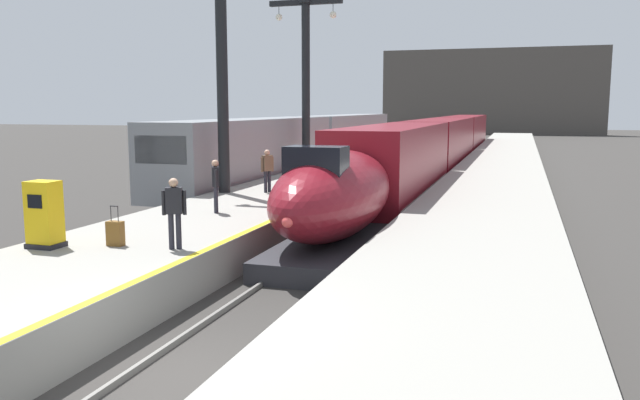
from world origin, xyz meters
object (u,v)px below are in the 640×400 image
at_px(passenger_far_waiting, 216,182).
at_px(regional_train_adjacent, 309,142).
at_px(highspeed_train_main, 438,145).
at_px(rolling_suitcase, 115,233).
at_px(passenger_near_edge, 174,208).
at_px(ticket_machine_yellow, 44,217).
at_px(station_column_mid, 221,34).
at_px(passenger_mid_platform, 267,167).
at_px(station_column_far, 306,67).

bearing_deg(passenger_far_waiting, regional_train_adjacent, 100.77).
bearing_deg(highspeed_train_main, rolling_suitcase, -97.93).
height_order(passenger_near_edge, passenger_far_waiting, same).
xyz_separation_m(regional_train_adjacent, ticket_machine_yellow, (2.55, -27.53, -0.34)).
xyz_separation_m(station_column_mid, ticket_machine_yellow, (0.35, -10.41, -5.36)).
relative_size(passenger_far_waiting, rolling_suitcase, 1.72).
bearing_deg(regional_train_adjacent, highspeed_train_main, 16.05).
bearing_deg(rolling_suitcase, passenger_mid_platform, 91.17).
distance_m(station_column_far, passenger_mid_platform, 10.64).
relative_size(regional_train_adjacent, passenger_near_edge, 21.66).
xyz_separation_m(highspeed_train_main, rolling_suitcase, (-4.07, -29.20, -0.59)).
bearing_deg(station_column_far, ticket_machine_yellow, -89.02).
relative_size(regional_train_adjacent, station_column_far, 4.05).
relative_size(passenger_mid_platform, passenger_far_waiting, 1.00).
xyz_separation_m(regional_train_adjacent, passenger_near_edge, (5.60, -26.76, -0.09)).
xyz_separation_m(rolling_suitcase, ticket_machine_yellow, (-1.48, -0.66, 0.44)).
distance_m(station_column_far, rolling_suitcase, 20.52).
distance_m(rolling_suitcase, ticket_machine_yellow, 1.68).
relative_size(station_column_mid, rolling_suitcase, 10.46).
distance_m(highspeed_train_main, passenger_mid_platform, 19.43).
xyz_separation_m(highspeed_train_main, station_column_mid, (-5.90, -19.45, 5.20)).
relative_size(station_column_far, ticket_machine_yellow, 5.65).
xyz_separation_m(station_column_far, rolling_suitcase, (1.83, -19.78, -5.14)).
xyz_separation_m(passenger_near_edge, passenger_far_waiting, (-1.48, 5.07, 0.00)).
xyz_separation_m(station_column_mid, station_column_far, (-0.00, 10.03, -0.65)).
bearing_deg(station_column_mid, passenger_far_waiting, -67.16).
bearing_deg(ticket_machine_yellow, highspeed_train_main, 79.47).
distance_m(highspeed_train_main, station_column_far, 12.01).
bearing_deg(passenger_near_edge, passenger_far_waiting, 106.24).
height_order(highspeed_train_main, passenger_near_edge, highspeed_train_main).
bearing_deg(station_column_far, regional_train_adjacent, 107.23).
height_order(station_column_far, ticket_machine_yellow, station_column_far).
distance_m(regional_train_adjacent, passenger_near_edge, 27.35).
bearing_deg(highspeed_train_main, station_column_far, -122.05).
bearing_deg(passenger_far_waiting, station_column_mid, 112.84).
height_order(regional_train_adjacent, rolling_suitcase, regional_train_adjacent).
bearing_deg(passenger_near_edge, passenger_mid_platform, 99.97).
relative_size(highspeed_train_main, station_column_mid, 5.64).
bearing_deg(passenger_near_edge, ticket_machine_yellow, -165.89).
height_order(station_column_far, passenger_far_waiting, station_column_far).
height_order(station_column_far, passenger_near_edge, station_column_far).
height_order(station_column_mid, passenger_mid_platform, station_column_mid).
xyz_separation_m(station_column_far, passenger_mid_platform, (1.62, -9.52, -4.46)).
relative_size(passenger_near_edge, passenger_far_waiting, 1.00).
bearing_deg(rolling_suitcase, ticket_machine_yellow, -155.92).
height_order(station_column_mid, ticket_machine_yellow, station_column_mid).
bearing_deg(passenger_far_waiting, passenger_near_edge, -73.76).
xyz_separation_m(station_column_mid, passenger_near_edge, (3.40, -9.64, -5.11)).
bearing_deg(regional_train_adjacent, ticket_machine_yellow, -84.71).
xyz_separation_m(highspeed_train_main, passenger_near_edge, (-2.50, -29.10, 0.09)).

